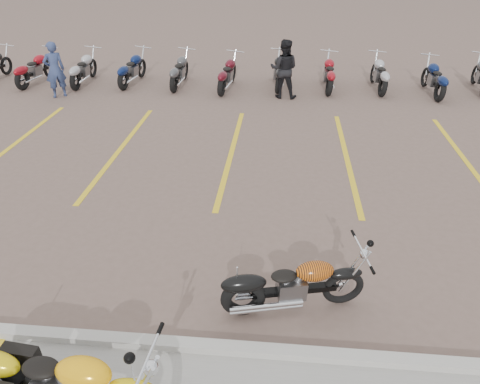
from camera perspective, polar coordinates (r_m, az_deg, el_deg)
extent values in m
plane|color=#6D574E|center=(7.72, -4.38, -7.46)|extent=(100.00, 100.00, 0.00)
cube|color=#ADAAA3|center=(6.22, -7.52, -17.98)|extent=(60.00, 0.18, 0.12)
torus|color=black|center=(6.06, -27.15, -19.78)|extent=(0.73, 0.25, 0.71)
cube|color=slate|center=(5.61, -20.93, -21.05)|extent=(0.46, 0.35, 0.35)
ellipsoid|color=#FFAF0D|center=(5.23, -18.17, -19.83)|extent=(0.63, 0.39, 0.31)
ellipsoid|color=black|center=(5.47, -22.72, -18.83)|extent=(0.43, 0.31, 0.12)
torus|color=black|center=(6.76, 12.33, -11.26)|extent=(0.59, 0.24, 0.58)
torus|color=black|center=(6.45, 0.35, -12.71)|extent=(0.64, 0.30, 0.62)
cube|color=black|center=(6.53, 6.52, -11.68)|extent=(1.16, 0.39, 0.09)
cube|color=slate|center=(6.49, 6.16, -11.36)|extent=(0.43, 0.35, 0.31)
ellipsoid|color=black|center=(6.39, 8.90, -9.20)|extent=(0.57, 0.40, 0.27)
ellipsoid|color=black|center=(6.32, 5.23, -9.87)|extent=(0.40, 0.31, 0.11)
imported|color=navy|center=(16.02, -21.66, 13.69)|extent=(0.74, 0.71, 1.71)
imported|color=black|center=(14.96, 5.38, 14.71)|extent=(0.94, 0.77, 1.79)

